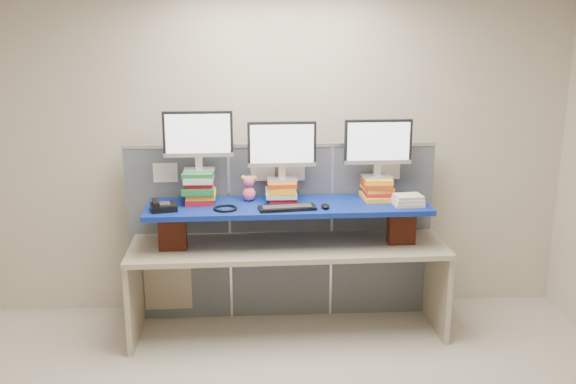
{
  "coord_description": "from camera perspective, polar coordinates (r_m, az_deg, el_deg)",
  "views": [
    {
      "loc": [
        -0.24,
        -3.43,
        2.48
      ],
      "look_at": [
        0.04,
        1.45,
        1.2
      ],
      "focal_mm": 40.0,
      "sensor_mm": 36.0,
      "label": 1
    }
  ],
  "objects": [
    {
      "name": "book_stack_left",
      "position": [
        5.15,
        -7.87,
        0.48
      ],
      "size": [
        0.27,
        0.31,
        0.26
      ],
      "color": "#B01425",
      "rests_on": "blue_board"
    },
    {
      "name": "brick_pier_right",
      "position": [
        5.23,
        10.05,
        -2.98
      ],
      "size": [
        0.22,
        0.12,
        0.29
      ],
      "primitive_type": "cube",
      "rotation": [
        0.0,
        0.0,
        0.02
      ],
      "color": "maroon",
      "rests_on": "desk"
    },
    {
      "name": "monitor_right",
      "position": [
        5.19,
        8.0,
        4.17
      ],
      "size": [
        0.54,
        0.16,
        0.47
      ],
      "rotation": [
        0.0,
        0.0,
        0.02
      ],
      "color": "#B5B4BA",
      "rests_on": "book_stack_right"
    },
    {
      "name": "plush_toy",
      "position": [
        5.15,
        -3.48,
        0.37
      ],
      "size": [
        0.12,
        0.09,
        0.21
      ],
      "rotation": [
        0.0,
        0.0,
        -0.35
      ],
      "color": "#FD6092",
      "rests_on": "blue_board"
    },
    {
      "name": "book_stack_center",
      "position": [
        5.15,
        -0.57,
        0.14
      ],
      "size": [
        0.25,
        0.3,
        0.17
      ],
      "color": "#B01425",
      "rests_on": "blue_board"
    },
    {
      "name": "binder_stack",
      "position": [
        5.13,
        10.63,
        -0.72
      ],
      "size": [
        0.24,
        0.2,
        0.08
      ],
      "rotation": [
        0.0,
        0.0,
        0.09
      ],
      "color": "beige",
      "rests_on": "blue_board"
    },
    {
      "name": "desk",
      "position": [
        5.23,
        0.0,
        -6.23
      ],
      "size": [
        2.55,
        0.79,
        0.77
      ],
      "rotation": [
        0.0,
        0.0,
        0.02
      ],
      "color": "tan",
      "rests_on": "ground"
    },
    {
      "name": "blue_board",
      "position": [
        5.08,
        0.0,
        -1.31
      ],
      "size": [
        2.24,
        0.61,
        0.04
      ],
      "primitive_type": "cube",
      "rotation": [
        0.0,
        0.0,
        0.02
      ],
      "color": "navy",
      "rests_on": "brick_pier_left"
    },
    {
      "name": "room",
      "position": [
        3.6,
        0.64,
        -2.79
      ],
      "size": [
        5.0,
        4.0,
        2.8
      ],
      "color": "beige",
      "rests_on": "ground"
    },
    {
      "name": "mouse",
      "position": [
        4.96,
        3.33,
        -1.26
      ],
      "size": [
        0.09,
        0.13,
        0.04
      ],
      "primitive_type": "ellipsoid",
      "rotation": [
        0.0,
        0.0,
        -0.3
      ],
      "color": "black",
      "rests_on": "blue_board"
    },
    {
      "name": "monitor_center",
      "position": [
        5.08,
        -0.54,
        3.99
      ],
      "size": [
        0.54,
        0.16,
        0.47
      ],
      "rotation": [
        0.0,
        0.0,
        0.02
      ],
      "color": "#B5B4BA",
      "rests_on": "book_stack_center"
    },
    {
      "name": "monitor_left",
      "position": [
        5.07,
        -8.0,
        4.84
      ],
      "size": [
        0.54,
        0.16,
        0.47
      ],
      "rotation": [
        0.0,
        0.0,
        0.02
      ],
      "color": "#B5B4BA",
      "rests_on": "book_stack_left"
    },
    {
      "name": "book_stack_right",
      "position": [
        5.27,
        7.91,
        0.34
      ],
      "size": [
        0.26,
        0.32,
        0.18
      ],
      "color": "yellow",
      "rests_on": "blue_board"
    },
    {
      "name": "keyboard",
      "position": [
        4.92,
        -0.07,
        -1.42
      ],
      "size": [
        0.45,
        0.2,
        0.03
      ],
      "rotation": [
        0.0,
        0.0,
        0.12
      ],
      "color": "black",
      "rests_on": "blue_board"
    },
    {
      "name": "headset",
      "position": [
        4.95,
        -5.59,
        -1.44
      ],
      "size": [
        0.22,
        0.22,
        0.02
      ],
      "primitive_type": "torus",
      "rotation": [
        0.0,
        0.0,
        -0.23
      ],
      "color": "black",
      "rests_on": "blue_board"
    },
    {
      "name": "desk_phone",
      "position": [
        4.99,
        -11.08,
        -1.27
      ],
      "size": [
        0.23,
        0.21,
        0.08
      ],
      "rotation": [
        0.0,
        0.0,
        0.23
      ],
      "color": "black",
      "rests_on": "blue_board"
    },
    {
      "name": "cubicle_partition",
      "position": [
        5.49,
        -0.64,
        -3.48
      ],
      "size": [
        2.6,
        0.06,
        1.53
      ],
      "color": "#4F545D",
      "rests_on": "ground"
    },
    {
      "name": "brick_pier_left",
      "position": [
        5.09,
        -10.23,
        -3.46
      ],
      "size": [
        0.22,
        0.12,
        0.29
      ],
      "primitive_type": "cube",
      "rotation": [
        0.0,
        0.0,
        0.02
      ],
      "color": "maroon",
      "rests_on": "desk"
    }
  ]
}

